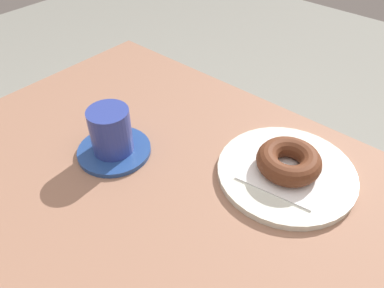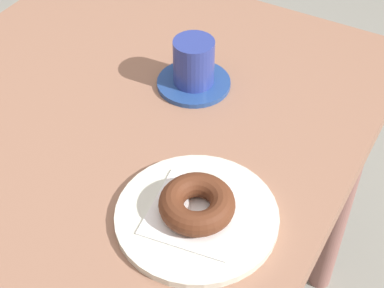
# 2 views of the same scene
# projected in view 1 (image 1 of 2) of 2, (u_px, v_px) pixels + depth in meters

# --- Properties ---
(table) EXTENTS (1.10, 0.80, 0.77)m
(table) POSITION_uv_depth(u_px,v_px,m) (178.00, 286.00, 0.60)
(table) COLOR #976A53
(table) RESTS_ON ground_plane
(plate_chocolate_ring) EXTENTS (0.24, 0.24, 0.01)m
(plate_chocolate_ring) POSITION_uv_depth(u_px,v_px,m) (286.00, 172.00, 0.64)
(plate_chocolate_ring) COLOR silver
(plate_chocolate_ring) RESTS_ON table
(napkin_chocolate_ring) EXTENTS (0.15, 0.15, 0.00)m
(napkin_chocolate_ring) POSITION_uv_depth(u_px,v_px,m) (287.00, 169.00, 0.63)
(napkin_chocolate_ring) COLOR white
(napkin_chocolate_ring) RESTS_ON plate_chocolate_ring
(donut_chocolate_ring) EXTENTS (0.11, 0.11, 0.04)m
(donut_chocolate_ring) POSITION_uv_depth(u_px,v_px,m) (289.00, 161.00, 0.62)
(donut_chocolate_ring) COLOR #592C19
(donut_chocolate_ring) RESTS_ON napkin_chocolate_ring
(coffee_cup) EXTENTS (0.13, 0.13, 0.09)m
(coffee_cup) POSITION_uv_depth(u_px,v_px,m) (112.00, 135.00, 0.66)
(coffee_cup) COLOR navy
(coffee_cup) RESTS_ON table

